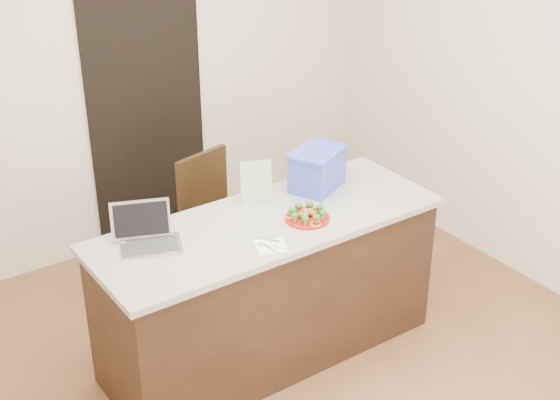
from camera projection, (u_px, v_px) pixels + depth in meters
ground at (292, 372)px, 4.66m from camera, size 4.00×4.00×0.00m
room_shell at (294, 118)px, 3.92m from camera, size 4.00×4.00×4.00m
doorway at (147, 115)px, 5.70m from camera, size 0.90×0.02×2.00m
island at (268, 288)px, 4.63m from camera, size 2.06×0.76×0.92m
plate at (307, 218)px, 4.44m from camera, size 0.26×0.26×0.02m
meatballs at (307, 214)px, 4.43m from camera, size 0.10×0.09×0.04m
broccoli at (307, 212)px, 4.42m from camera, size 0.22×0.22×0.04m
pepper_rings at (307, 216)px, 4.43m from camera, size 0.23×0.22×0.01m
napkin at (271, 246)px, 4.17m from camera, size 0.21×0.21×0.01m
fork at (267, 246)px, 4.16m from camera, size 0.03×0.13×0.00m
knife at (277, 245)px, 4.17m from camera, size 0.07×0.18×0.01m
yogurt_bottle at (317, 221)px, 4.37m from camera, size 0.03×0.03×0.06m
laptop at (146, 233)px, 4.17m from camera, size 0.38×0.36×0.23m
leaflet at (256, 182)px, 4.57m from camera, size 0.19×0.11×0.26m
blue_box at (317, 169)px, 4.75m from camera, size 0.42×0.37×0.25m
chair at (211, 215)px, 5.28m from camera, size 0.51×0.52×0.96m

